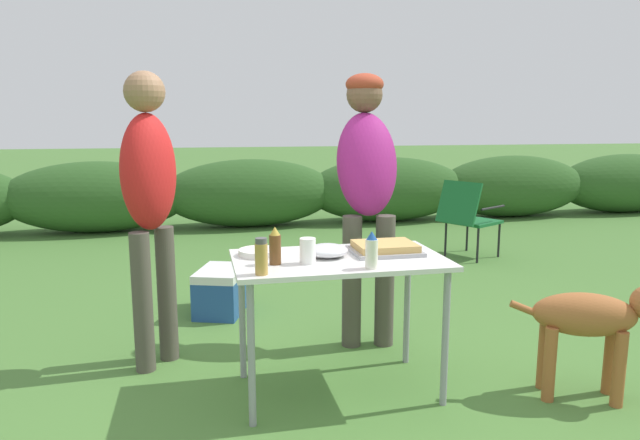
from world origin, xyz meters
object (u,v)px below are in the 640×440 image
paper_cup_stack (308,251)px  cooler_box (221,291)px  plate_stack (259,252)px  mixing_bowl (327,250)px  spice_jar (261,257)px  standing_person_in_olive_jacket (150,192)px  dog (594,320)px  camp_chair_green_behind_table (467,215)px  standing_person_in_gray_fleece (367,175)px  food_tray (385,248)px  folding_table (339,272)px  beer_bottle (275,246)px  mayo_bottle (372,251)px

paper_cup_stack → cooler_box: bearing=103.9°
plate_stack → mixing_bowl: bearing=-16.6°
spice_jar → paper_cup_stack: bearing=32.6°
plate_stack → standing_person_in_olive_jacket: (-0.58, 0.42, 0.29)m
spice_jar → standing_person_in_olive_jacket: (-0.55, 0.80, 0.22)m
dog → standing_person_in_olive_jacket: bearing=-89.7°
plate_stack → standing_person_in_olive_jacket: standing_person_in_olive_jacket is taller
camp_chair_green_behind_table → cooler_box: size_ratio=1.49×
plate_stack → spice_jar: bearing=-94.4°
standing_person_in_gray_fleece → dog: (0.91, -1.07, -0.67)m
food_tray → spice_jar: bearing=-156.8°
folding_table → mixing_bowl: size_ratio=5.02×
beer_bottle → camp_chair_green_behind_table: bearing=48.5°
standing_person_in_gray_fleece → dog: standing_person_in_gray_fleece is taller
standing_person_in_olive_jacket → dog: standing_person_in_olive_jacket is taller
folding_table → camp_chair_green_behind_table: 3.37m
paper_cup_stack → cooler_box: (-0.38, 1.52, -0.63)m
mayo_bottle → standing_person_in_gray_fleece: 1.03m
mixing_bowl → camp_chair_green_behind_table: size_ratio=0.26×
food_tray → spice_jar: size_ratio=2.09×
folding_table → standing_person_in_olive_jacket: 1.19m
cooler_box → standing_person_in_olive_jacket: bearing=173.3°
mixing_bowl → mayo_bottle: 0.33m
mayo_bottle → standing_person_in_gray_fleece: bearing=74.8°
cooler_box → beer_bottle: bearing=-153.0°
paper_cup_stack → beer_bottle: (-0.16, 0.02, 0.03)m
folding_table → standing_person_in_gray_fleece: (0.36, 0.71, 0.44)m
standing_person_in_gray_fleece → camp_chair_green_behind_table: bearing=56.6°
camp_chair_green_behind_table → mayo_bottle: bearing=-63.4°
food_tray → mayo_bottle: (-0.17, -0.30, 0.06)m
paper_cup_stack → camp_chair_green_behind_table: bearing=50.6°
food_tray → dog: food_tray is taller
standing_person_in_olive_jacket → plate_stack: bearing=-84.8°
folding_table → plate_stack: bearing=161.0°
beer_bottle → mixing_bowl: bearing=19.6°
folding_table → paper_cup_stack: size_ratio=8.52×
standing_person_in_gray_fleece → standing_person_in_olive_jacket: size_ratio=1.02×
paper_cup_stack → standing_person_in_gray_fleece: size_ratio=0.07×
standing_person_in_olive_jacket → camp_chair_green_behind_table: standing_person_in_olive_jacket is taller
paper_cup_stack → spice_jar: (-0.25, -0.16, 0.02)m
beer_bottle → mayo_bottle: (0.44, -0.18, -0.00)m
mayo_bottle → standing_person_in_olive_jacket: standing_person_in_olive_jacket is taller
folding_table → spice_jar: size_ratio=6.35×
spice_jar → food_tray: bearing=23.2°
cooler_box → plate_stack: bearing=-154.2°
mixing_bowl → beer_bottle: bearing=-160.4°
plate_stack → food_tray: bearing=-7.2°
paper_cup_stack → cooler_box: 1.69m
plate_stack → standing_person_in_olive_jacket: bearing=144.0°
plate_stack → standing_person_in_gray_fleece: (0.76, 0.57, 0.34)m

